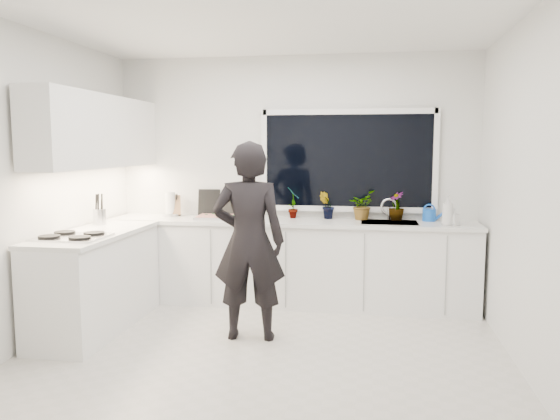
# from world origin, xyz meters

# --- Properties ---
(floor) EXTENTS (4.00, 3.50, 0.02)m
(floor) POSITION_xyz_m (0.00, 0.00, -0.01)
(floor) COLOR beige
(floor) RESTS_ON ground
(wall_back) EXTENTS (4.00, 0.02, 2.70)m
(wall_back) POSITION_xyz_m (0.00, 1.76, 1.35)
(wall_back) COLOR white
(wall_back) RESTS_ON ground
(wall_left) EXTENTS (0.02, 3.50, 2.70)m
(wall_left) POSITION_xyz_m (-2.01, 0.00, 1.35)
(wall_left) COLOR white
(wall_left) RESTS_ON ground
(wall_right) EXTENTS (0.02, 3.50, 2.70)m
(wall_right) POSITION_xyz_m (2.01, 0.00, 1.35)
(wall_right) COLOR white
(wall_right) RESTS_ON ground
(ceiling) EXTENTS (4.00, 3.50, 0.02)m
(ceiling) POSITION_xyz_m (0.00, 0.00, 2.71)
(ceiling) COLOR white
(ceiling) RESTS_ON wall_back
(window) EXTENTS (1.80, 0.02, 1.00)m
(window) POSITION_xyz_m (0.60, 1.73, 1.55)
(window) COLOR black
(window) RESTS_ON wall_back
(base_cabinets_back) EXTENTS (3.92, 0.58, 0.88)m
(base_cabinets_back) POSITION_xyz_m (0.00, 1.45, 0.44)
(base_cabinets_back) COLOR white
(base_cabinets_back) RESTS_ON floor
(base_cabinets_left) EXTENTS (0.58, 1.60, 0.88)m
(base_cabinets_left) POSITION_xyz_m (-1.67, 0.35, 0.44)
(base_cabinets_left) COLOR white
(base_cabinets_left) RESTS_ON floor
(countertop_back) EXTENTS (3.94, 0.62, 0.04)m
(countertop_back) POSITION_xyz_m (0.00, 1.44, 0.90)
(countertop_back) COLOR silver
(countertop_back) RESTS_ON base_cabinets_back
(countertop_left) EXTENTS (0.62, 1.60, 0.04)m
(countertop_left) POSITION_xyz_m (-1.67, 0.35, 0.90)
(countertop_left) COLOR silver
(countertop_left) RESTS_ON base_cabinets_left
(upper_cabinets) EXTENTS (0.34, 2.10, 0.70)m
(upper_cabinets) POSITION_xyz_m (-1.79, 0.70, 1.85)
(upper_cabinets) COLOR white
(upper_cabinets) RESTS_ON wall_left
(sink) EXTENTS (0.58, 0.42, 0.14)m
(sink) POSITION_xyz_m (1.05, 1.45, 0.87)
(sink) COLOR silver
(sink) RESTS_ON countertop_back
(faucet) EXTENTS (0.03, 0.03, 0.22)m
(faucet) POSITION_xyz_m (1.05, 1.65, 1.03)
(faucet) COLOR silver
(faucet) RESTS_ON countertop_back
(stovetop) EXTENTS (0.56, 0.48, 0.03)m
(stovetop) POSITION_xyz_m (-1.69, -0.00, 0.94)
(stovetop) COLOR black
(stovetop) RESTS_ON countertop_left
(person) EXTENTS (0.68, 0.48, 1.75)m
(person) POSITION_xyz_m (-0.20, 0.32, 0.88)
(person) COLOR black
(person) RESTS_ON floor
(pizza_tray) EXTENTS (0.48, 0.37, 0.03)m
(pizza_tray) POSITION_xyz_m (-0.79, 1.42, 0.94)
(pizza_tray) COLOR silver
(pizza_tray) RESTS_ON countertop_back
(pizza) EXTENTS (0.44, 0.32, 0.01)m
(pizza) POSITION_xyz_m (-0.79, 1.42, 0.95)
(pizza) COLOR #BF3D19
(pizza) RESTS_ON pizza_tray
(watering_can) EXTENTS (0.19, 0.19, 0.13)m
(watering_can) POSITION_xyz_m (1.47, 1.61, 0.98)
(watering_can) COLOR blue
(watering_can) RESTS_ON countertop_back
(paper_towel_roll) EXTENTS (0.13, 0.13, 0.26)m
(paper_towel_roll) POSITION_xyz_m (-1.38, 1.55, 1.05)
(paper_towel_roll) COLOR silver
(paper_towel_roll) RESTS_ON countertop_back
(knife_block) EXTENTS (0.16, 0.14, 0.22)m
(knife_block) POSITION_xyz_m (-1.34, 1.59, 1.03)
(knife_block) COLOR olive
(knife_block) RESTS_ON countertop_back
(utensil_crock) EXTENTS (0.16, 0.16, 0.16)m
(utensil_crock) POSITION_xyz_m (-1.85, 0.80, 1.00)
(utensil_crock) COLOR silver
(utensil_crock) RESTS_ON countertop_left
(picture_frame_large) EXTENTS (0.22, 0.09, 0.28)m
(picture_frame_large) POSITION_xyz_m (-0.73, 1.69, 1.06)
(picture_frame_large) COLOR black
(picture_frame_large) RESTS_ON countertop_back
(picture_frame_small) EXTENTS (0.25, 0.03, 0.30)m
(picture_frame_small) POSITION_xyz_m (-0.97, 1.69, 1.07)
(picture_frame_small) COLOR black
(picture_frame_small) RESTS_ON countertop_back
(herb_plants) EXTENTS (1.31, 0.34, 0.34)m
(herb_plants) POSITION_xyz_m (0.66, 1.61, 1.08)
(herb_plants) COLOR #26662D
(herb_plants) RESTS_ON countertop_back
(soap_bottles) EXTENTS (0.20, 0.15, 0.30)m
(soap_bottles) POSITION_xyz_m (1.63, 1.30, 1.06)
(soap_bottles) COLOR #D8BF66
(soap_bottles) RESTS_ON countertop_back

